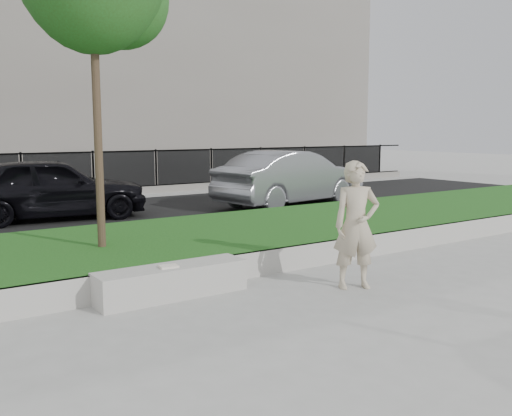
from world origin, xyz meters
TOP-DOWN VIEW (x-y plane):
  - ground at (0.00, 0.00)m, footprint 90.00×90.00m
  - grass_bank at (0.00, 3.00)m, footprint 34.00×4.00m
  - grass_kerb at (0.00, 1.04)m, footprint 34.00×0.08m
  - street at (0.00, 8.50)m, footprint 34.00×7.00m
  - far_pavement at (0.00, 13.00)m, footprint 34.00×3.00m
  - iron_fence at (0.00, 12.00)m, footprint 32.00×0.30m
  - stone_bench at (-1.13, 0.80)m, footprint 2.13×0.53m
  - man at (1.27, -0.29)m, footprint 0.80×0.68m
  - book at (-1.20, 0.75)m, footprint 0.27×0.21m
  - car_dark at (-0.69, 8.49)m, footprint 4.87×2.45m
  - car_silver at (5.96, 7.23)m, footprint 5.17×2.54m

SIDE VIEW (x-z plane):
  - ground at x=0.00m, z-range 0.00..0.00m
  - street at x=0.00m, z-range 0.00..0.04m
  - far_pavement at x=0.00m, z-range 0.00..0.12m
  - grass_bank at x=0.00m, z-range 0.00..0.40m
  - grass_kerb at x=0.00m, z-range 0.00..0.40m
  - stone_bench at x=-1.13m, z-range 0.00..0.44m
  - book at x=-1.20m, z-range 0.44..0.46m
  - iron_fence at x=0.00m, z-range -0.21..1.29m
  - car_dark at x=-0.69m, z-range 0.04..1.63m
  - car_silver at x=5.96m, z-range 0.04..1.67m
  - man at x=1.27m, z-range 0.00..1.85m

